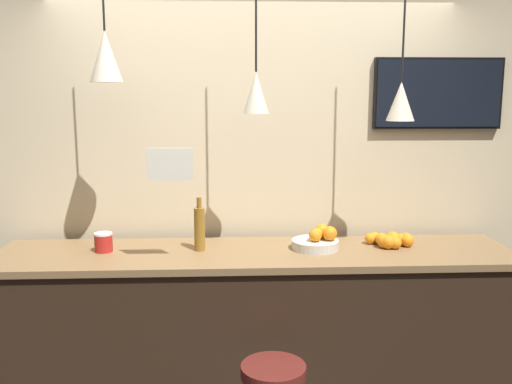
# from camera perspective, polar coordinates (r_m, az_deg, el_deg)

# --- Properties ---
(back_wall) EXTENTS (8.00, 0.06, 2.90)m
(back_wall) POSITION_cam_1_polar(r_m,az_deg,el_deg) (3.68, -0.33, 2.12)
(back_wall) COLOR beige
(back_wall) RESTS_ON ground_plane
(service_counter) EXTENTS (3.01, 0.66, 1.04)m
(service_counter) POSITION_cam_1_polar(r_m,az_deg,el_deg) (3.51, 0.00, -14.08)
(service_counter) COLOR black
(service_counter) RESTS_ON ground_plane
(fruit_bowl) EXTENTS (0.28, 0.28, 0.14)m
(fruit_bowl) POSITION_cam_1_polar(r_m,az_deg,el_deg) (3.39, 6.15, -4.88)
(fruit_bowl) COLOR beige
(fruit_bowl) RESTS_ON service_counter
(orange_pile) EXTENTS (0.28, 0.21, 0.08)m
(orange_pile) POSITION_cam_1_polar(r_m,az_deg,el_deg) (3.52, 13.26, -4.72)
(orange_pile) COLOR orange
(orange_pile) RESTS_ON service_counter
(juice_bottle) EXTENTS (0.06, 0.06, 0.32)m
(juice_bottle) POSITION_cam_1_polar(r_m,az_deg,el_deg) (3.34, -5.67, -3.60)
(juice_bottle) COLOR olive
(juice_bottle) RESTS_ON service_counter
(spread_jar) EXTENTS (0.10, 0.10, 0.11)m
(spread_jar) POSITION_cam_1_polar(r_m,az_deg,el_deg) (3.43, -15.01, -4.88)
(spread_jar) COLOR red
(spread_jar) RESTS_ON service_counter
(pendant_lamp_left) EXTENTS (0.18, 0.18, 0.80)m
(pendant_lamp_left) POSITION_cam_1_polar(r_m,az_deg,el_deg) (3.28, -14.81, 13.00)
(pendant_lamp_left) COLOR black
(pendant_lamp_middle) EXTENTS (0.14, 0.14, 0.97)m
(pendant_lamp_middle) POSITION_cam_1_polar(r_m,az_deg,el_deg) (3.21, 0.00, 10.05)
(pendant_lamp_middle) COLOR black
(pendant_lamp_right) EXTENTS (0.16, 0.16, 1.01)m
(pendant_lamp_right) POSITION_cam_1_polar(r_m,az_deg,el_deg) (3.35, 14.29, 8.93)
(pendant_lamp_right) COLOR black
(mounted_tv) EXTENTS (0.82, 0.04, 0.45)m
(mounted_tv) POSITION_cam_1_polar(r_m,az_deg,el_deg) (3.83, 17.76, 9.36)
(mounted_tv) COLOR black
(hanging_menu_board) EXTENTS (0.24, 0.01, 0.17)m
(hanging_menu_board) POSITION_cam_1_polar(r_m,az_deg,el_deg) (2.99, -8.61, 2.76)
(hanging_menu_board) COLOR white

